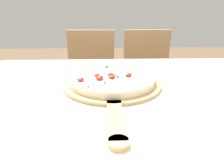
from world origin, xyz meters
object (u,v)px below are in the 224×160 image
Objects in this scene: pizza at (112,79)px; chair_left at (91,78)px; chair_right at (147,78)px; pizza_peel at (112,85)px.

chair_left is (-0.14, 0.81, -0.28)m from pizza.
chair_right reaches higher than pizza.
pizza is at bearing 90.88° from pizza_peel.
pizza is (-0.00, 0.02, 0.02)m from pizza_peel.
chair_left is (-0.14, 0.83, -0.26)m from pizza_peel.
pizza_peel is 0.93m from chair_right.
chair_left is at bearing 99.29° from pizza_peel.
pizza_peel is at bearing -78.23° from chair_left.
chair_left and chair_right have the same top height.
chair_right is (0.33, 0.83, -0.26)m from pizza_peel.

